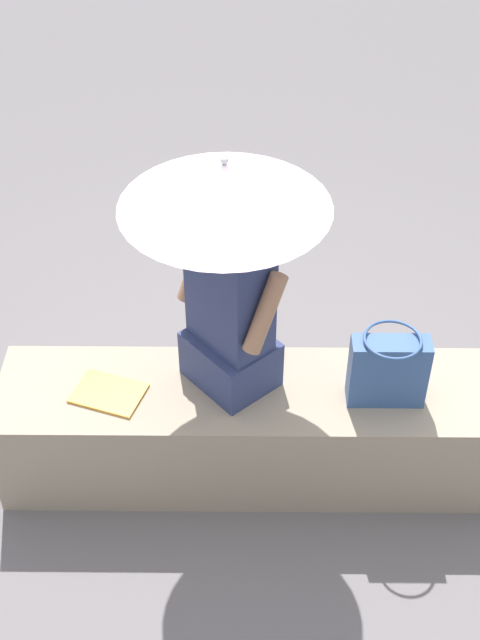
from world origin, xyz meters
TOP-DOWN VIEW (x-y plane):
  - ground_plane at (0.00, 0.00)m, footprint 14.00×14.00m
  - stone_bench at (0.00, 0.00)m, footprint 2.10×0.51m
  - person_seated at (0.08, -0.07)m, footprint 0.46×0.48m
  - parasol at (0.09, -0.05)m, footprint 0.77×0.77m
  - handbag_black at (-0.55, 0.05)m, footprint 0.31×0.23m
  - magazine at (0.58, 0.03)m, footprint 0.33×0.28m

SIDE VIEW (x-z plane):
  - ground_plane at x=0.00m, z-range 0.00..0.00m
  - stone_bench at x=0.00m, z-range 0.00..0.49m
  - magazine at x=0.58m, z-range 0.49..0.50m
  - handbag_black at x=-0.55m, z-range 0.49..0.82m
  - person_seated at x=0.08m, z-range 0.43..1.33m
  - parasol at x=0.09m, z-range 0.90..1.96m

